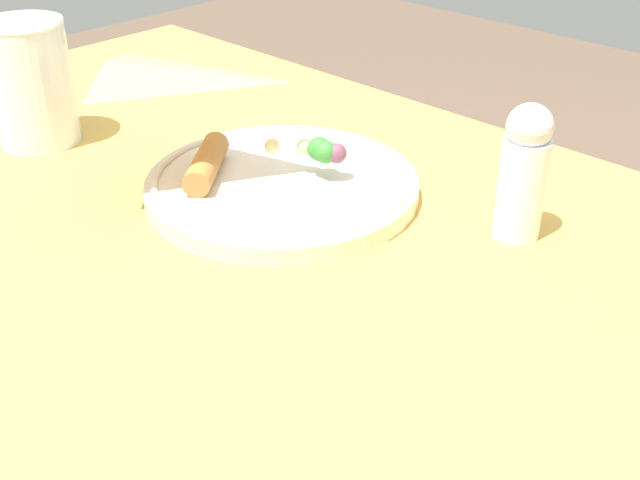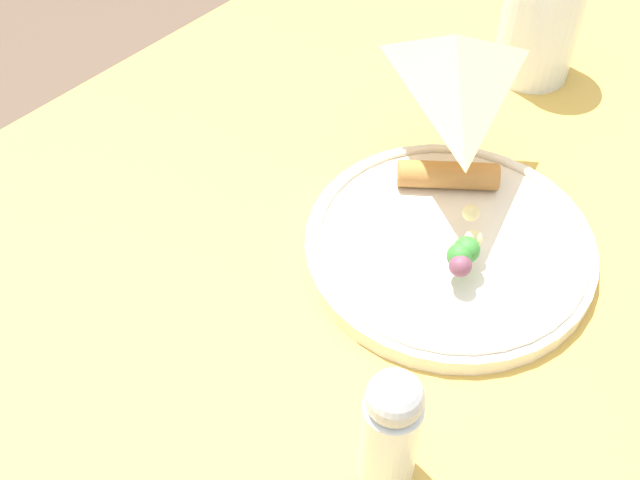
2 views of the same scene
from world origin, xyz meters
TOP-DOWN VIEW (x-y plane):
  - dining_table at (0.00, 0.00)m, footprint 1.29×0.69m
  - plate_pizza at (-0.13, 0.08)m, footprint 0.24×0.24m
  - milk_glass at (-0.40, -0.01)m, footprint 0.08×0.08m
  - salt_shaker at (0.06, 0.16)m, footprint 0.04×0.04m

SIDE VIEW (x-z plane):
  - dining_table at x=0.00m, z-range 0.26..0.98m
  - plate_pizza at x=-0.13m, z-range 0.71..0.76m
  - salt_shaker at x=0.06m, z-range 0.72..0.84m
  - milk_glass at x=-0.40m, z-range 0.72..0.85m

